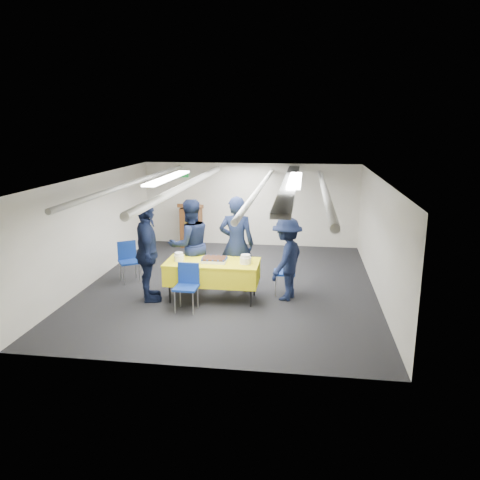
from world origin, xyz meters
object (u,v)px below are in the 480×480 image
chair_near (187,282)px  sailor_b (190,245)px  sailor_a (236,244)px  sailor_c (147,253)px  serving_table (213,272)px  sailor_d (287,259)px  sheet_cake (214,260)px  chair_left (128,257)px  chair_right (289,269)px  podium (191,225)px

chair_near → sailor_b: (-0.22, 1.12, 0.41)m
sailor_a → sailor_c: sailor_a is taller
serving_table → sailor_d: 1.46m
sheet_cake → sailor_b: size_ratio=0.26×
chair_left → chair_right: bearing=-5.7°
chair_right → sailor_c: sailor_c is taller
chair_near → sailor_d: bearing=23.8°
sailor_a → sailor_d: 1.12m
sailor_a → sailor_c: size_ratio=1.02×
chair_left → serving_table: bearing=-22.5°
serving_table → chair_left: 2.21m
sailor_d → chair_left: bearing=-79.6°
serving_table → podium: size_ratio=1.44×
sailor_c → sailor_a: bearing=-83.6°
sailor_a → sailor_b: bearing=4.0°
chair_near → sailor_b: sailor_b is taller
podium → sailor_a: (1.76, -3.31, 0.37)m
sailor_a → sailor_d: sailor_a is taller
sheet_cake → chair_left: bearing=157.8°
chair_left → sailor_d: sailor_d is taller
chair_near → chair_left: same height
sheet_cake → podium: bearing=109.9°
chair_right → sailor_d: (-0.04, -0.28, 0.28)m
sailor_d → sailor_b: bearing=-78.9°
sailor_a → sailor_d: (1.04, -0.38, -0.17)m
sailor_d → serving_table: bearing=-60.7°
serving_table → podium: 4.14m
chair_near → sailor_d: 1.97m
chair_right → sailor_a: sailor_a is taller
serving_table → chair_right: size_ratio=2.08×
sheet_cake → chair_left: chair_left is taller
podium → sailor_d: bearing=-52.8°
chair_left → sailor_b: sailor_b is taller
chair_right → chair_left: size_ratio=1.00×
chair_near → sailor_c: (-0.86, 0.34, 0.43)m
podium → chair_right: 4.43m
sailor_a → sailor_b: sailor_a is taller
chair_left → sailor_c: bearing=-52.5°
serving_table → sailor_d: (1.42, 0.21, 0.26)m
chair_near → sailor_a: bearing=57.5°
podium → chair_left: podium is taller
sheet_cake → chair_right: (1.42, 0.50, -0.28)m
serving_table → sailor_d: bearing=8.6°
chair_right → podium: bearing=129.7°
serving_table → sailor_b: size_ratio=0.96×
sailor_b → sailor_c: size_ratio=0.98×
podium → chair_right: size_ratio=1.44×
sailor_c → sailor_d: (2.64, 0.44, -0.15)m
chair_near → sailor_b: bearing=100.9°
serving_table → sailor_c: bearing=-169.5°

